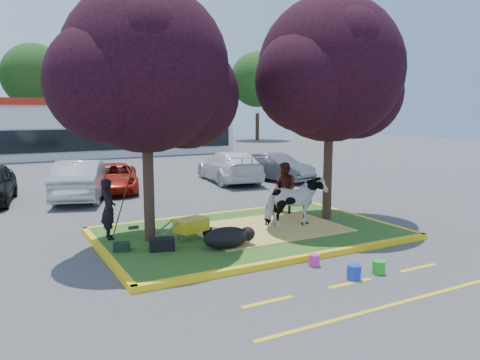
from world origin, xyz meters
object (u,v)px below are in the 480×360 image
cow (295,202)px  bucket_pink (314,260)px  calf (226,238)px  bucket_blue (354,272)px  wheelbarrow (192,225)px  car_silver (82,179)px  handler (108,209)px  bucket_green (379,267)px

cow → bucket_pink: cow is taller
calf → bucket_pink: (1.35, -1.80, -0.28)m
bucket_blue → bucket_pink: bearing=100.6°
wheelbarrow → bucket_blue: size_ratio=4.81×
wheelbarrow → car_silver: bearing=79.2°
handler → car_silver: size_ratio=0.34×
handler → wheelbarrow: bearing=-121.8°
bucket_pink → calf: bearing=126.8°
bucket_green → bucket_blue: 0.72m
calf → handler: bearing=132.1°
wheelbarrow → bucket_blue: wheelbarrow is taller
handler → bucket_blue: size_ratio=5.07×
bucket_pink → handler: bearing=132.4°
calf → bucket_blue: bearing=-66.0°
handler → bucket_green: handler is taller
handler → car_silver: (0.52, 7.02, -0.16)m
calf → car_silver: car_silver is taller
bucket_pink → bucket_green: bearing=-49.3°
handler → wheelbarrow: handler is taller
calf → wheelbarrow: size_ratio=0.79×
handler → car_silver: 7.04m
bucket_green → bucket_blue: bearing=-178.7°
bucket_green → bucket_blue: size_ratio=0.92×
wheelbarrow → bucket_green: (2.75, -3.96, -0.40)m
calf → bucket_green: (2.27, -2.88, -0.27)m
bucket_green → car_silver: 12.85m
bucket_blue → car_silver: 12.65m
calf → bucket_blue: (1.55, -2.90, -0.25)m
bucket_green → car_silver: car_silver is taller
wheelbarrow → car_silver: 8.32m
handler → car_silver: bearing=-3.9°
bucket_green → bucket_pink: size_ratio=1.08×
wheelbarrow → bucket_green: wheelbarrow is taller
wheelbarrow → calf: bearing=-86.1°
bucket_green → wheelbarrow: bearing=124.9°
handler → bucket_green: 6.96m
handler → wheelbarrow: (1.88, -1.18, -0.41)m
bucket_green → handler: bearing=132.1°
cow → bucket_pink: (-1.30, -2.65, -0.77)m
bucket_blue → cow: bearing=73.7°
calf → bucket_pink: 2.26m
bucket_pink → car_silver: (-3.18, 11.08, 0.66)m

